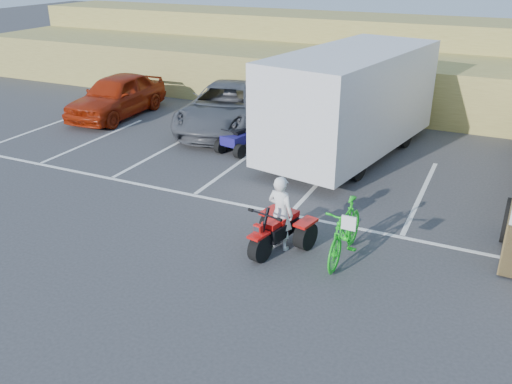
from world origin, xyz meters
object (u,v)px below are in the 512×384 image
at_px(grey_pickup, 227,107).
at_px(cargo_trailer, 351,100).
at_px(quad_atv_green, 316,159).
at_px(red_car, 117,96).
at_px(rider, 280,213).
at_px(green_dirt_bike, 345,231).
at_px(red_trike_atv, 276,250).
at_px(quad_atv_blue, 238,152).

height_order(grey_pickup, cargo_trailer, cargo_trailer).
bearing_deg(cargo_trailer, grey_pickup, -179.49).
bearing_deg(quad_atv_green, red_car, 160.07).
distance_m(rider, green_dirt_bike, 1.39).
bearing_deg(green_dirt_bike, red_trike_atv, -166.86).
xyz_separation_m(cargo_trailer, quad_atv_green, (-0.73, -0.85, -1.74)).
xyz_separation_m(grey_pickup, red_car, (-4.59, -0.35, 0.01)).
height_order(red_trike_atv, cargo_trailer, cargo_trailer).
height_order(red_car, quad_atv_green, red_car).
relative_size(red_car, quad_atv_green, 3.21).
height_order(rider, grey_pickup, rider).
relative_size(red_trike_atv, grey_pickup, 0.28).
bearing_deg(green_dirt_bike, quad_atv_green, 115.60).
distance_m(red_trike_atv, red_car, 11.94).
bearing_deg(green_dirt_bike, cargo_trailer, 106.47).
distance_m(cargo_trailer, quad_atv_green, 2.07).
xyz_separation_m(green_dirt_bike, red_car, (-11.05, 6.68, 0.18)).
xyz_separation_m(grey_pickup, quad_atv_green, (4.00, -1.70, -0.79)).
bearing_deg(cargo_trailer, red_car, -172.31).
bearing_deg(red_trike_atv, quad_atv_blue, 136.50).
distance_m(grey_pickup, quad_atv_blue, 2.73).
distance_m(quad_atv_blue, quad_atv_green, 2.50).
xyz_separation_m(rider, quad_atv_green, (-1.10, 5.49, -0.82)).
distance_m(rider, grey_pickup, 8.81).
distance_m(rider, red_car, 11.86).
xyz_separation_m(rider, grey_pickup, (-5.09, 7.19, -0.03)).
bearing_deg(quad_atv_green, cargo_trailer, 38.27).
xyz_separation_m(rider, cargo_trailer, (-0.37, 6.34, 0.92)).
bearing_deg(green_dirt_bike, rider, -172.55).
bearing_deg(green_dirt_bike, grey_pickup, 133.36).
xyz_separation_m(green_dirt_bike, cargo_trailer, (-1.73, 6.18, 1.12)).
xyz_separation_m(red_trike_atv, red_car, (-9.65, 6.99, 0.80)).
relative_size(red_car, cargo_trailer, 0.65).
distance_m(green_dirt_bike, quad_atv_blue, 6.99).
relative_size(rider, green_dirt_bike, 0.79).
bearing_deg(rider, green_dirt_bike, -160.91).
relative_size(grey_pickup, cargo_trailer, 0.78).
bearing_deg(cargo_trailer, quad_atv_green, -119.96).
height_order(red_trike_atv, green_dirt_bike, green_dirt_bike).
height_order(rider, quad_atv_blue, rider).
xyz_separation_m(red_trike_atv, grey_pickup, (-5.06, 7.34, 0.79)).
relative_size(green_dirt_bike, grey_pickup, 0.37).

